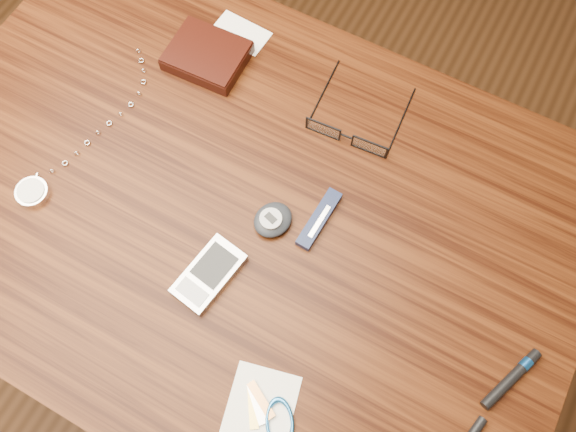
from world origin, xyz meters
name	(u,v)px	position (x,y,z in m)	size (l,w,h in m)	color
ground	(260,312)	(0.00, 0.00, 0.00)	(3.80, 3.80, 0.00)	#472814
desk	(241,229)	(0.00, 0.00, 0.65)	(1.00, 0.70, 0.75)	#391909
wallet_and_card	(208,55)	(-0.16, 0.20, 0.76)	(0.13, 0.15, 0.03)	black
eyeglasses	(348,134)	(0.09, 0.17, 0.76)	(0.14, 0.14, 0.03)	black
pocket_watch	(37,187)	(-0.26, -0.11, 0.76)	(0.07, 0.31, 0.01)	silver
pda_phone	(209,274)	(0.02, -0.11, 0.76)	(0.07, 0.11, 0.02)	#ACACB0
pedometer	(273,220)	(0.06, 0.00, 0.76)	(0.06, 0.07, 0.02)	black
notepad_keys	(271,415)	(0.18, -0.23, 0.75)	(0.12, 0.11, 0.01)	white
pocket_knife	(319,219)	(0.12, 0.03, 0.76)	(0.03, 0.10, 0.01)	#15213D
black_blue_pen	(513,377)	(0.43, -0.04, 0.76)	(0.05, 0.10, 0.01)	black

